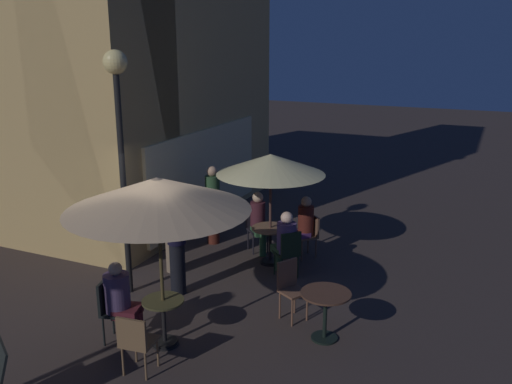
# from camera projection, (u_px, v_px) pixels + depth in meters

# --- Properties ---
(ground_plane) EXTENTS (60.00, 60.00, 0.00)m
(ground_plane) POSITION_uv_depth(u_px,v_px,m) (149.00, 310.00, 9.06)
(ground_plane) COLOR #3B302C
(cafe_building) EXTENTS (7.00, 8.31, 9.01)m
(cafe_building) POSITION_uv_depth(u_px,v_px,m) (76.00, 30.00, 12.29)
(cafe_building) COLOR tan
(cafe_building) RESTS_ON ground
(street_lamp_near_corner) EXTENTS (0.39, 0.39, 4.16)m
(street_lamp_near_corner) POSITION_uv_depth(u_px,v_px,m) (119.00, 113.00, 8.89)
(street_lamp_near_corner) COLOR black
(street_lamp_near_corner) RESTS_ON ground
(cafe_table_0) EXTENTS (0.74, 0.74, 0.75)m
(cafe_table_0) POSITION_uv_depth(u_px,v_px,m) (270.00, 237.00, 10.83)
(cafe_table_0) COLOR black
(cafe_table_0) RESTS_ON ground
(cafe_table_1) EXTENTS (0.61, 0.61, 0.71)m
(cafe_table_1) POSITION_uv_depth(u_px,v_px,m) (164.00, 315.00, 7.93)
(cafe_table_1) COLOR black
(cafe_table_1) RESTS_ON ground
(cafe_table_2) EXTENTS (0.75, 0.75, 0.75)m
(cafe_table_2) POSITION_uv_depth(u_px,v_px,m) (325.00, 305.00, 8.06)
(cafe_table_2) COLOR black
(cafe_table_2) RESTS_ON ground
(patio_umbrella_0) EXTENTS (2.09, 2.09, 2.22)m
(patio_umbrella_0) POSITION_uv_depth(u_px,v_px,m) (271.00, 165.00, 10.43)
(patio_umbrella_0) COLOR black
(patio_umbrella_0) RESTS_ON ground
(patio_umbrella_1) EXTENTS (2.56, 2.56, 2.53)m
(patio_umbrella_1) POSITION_uv_depth(u_px,v_px,m) (158.00, 194.00, 7.44)
(patio_umbrella_1) COLOR black
(patio_umbrella_1) RESTS_ON ground
(cafe_chair_0) EXTENTS (0.57, 0.57, 0.93)m
(cafe_chair_0) POSITION_uv_depth(u_px,v_px,m) (289.00, 250.00, 10.13)
(cafe_chair_0) COLOR black
(cafe_chair_0) RESTS_ON ground
(cafe_chair_1) EXTENTS (0.57, 0.57, 0.87)m
(cafe_chair_1) POSITION_uv_depth(u_px,v_px,m) (309.00, 232.00, 11.18)
(cafe_chair_1) COLOR brown
(cafe_chair_1) RESTS_ON ground
(cafe_chair_2) EXTENTS (0.57, 0.57, 0.96)m
(cafe_chair_2) POSITION_uv_depth(u_px,v_px,m) (256.00, 224.00, 11.53)
(cafe_chair_2) COLOR black
(cafe_chair_2) RESTS_ON ground
(cafe_chair_3) EXTENTS (0.53, 0.53, 0.96)m
(cafe_chair_3) POSITION_uv_depth(u_px,v_px,m) (112.00, 305.00, 8.02)
(cafe_chair_3) COLOR black
(cafe_chair_3) RESTS_ON ground
(cafe_chair_4) EXTENTS (0.47, 0.47, 0.87)m
(cafe_chair_4) POSITION_uv_depth(u_px,v_px,m) (136.00, 339.00, 7.20)
(cafe_chair_4) COLOR brown
(cafe_chair_4) RESTS_ON ground
(cafe_chair_5) EXTENTS (0.52, 0.52, 0.96)m
(cafe_chair_5) POSITION_uv_depth(u_px,v_px,m) (290.00, 284.00, 8.69)
(cafe_chair_5) COLOR brown
(cafe_chair_5) RESTS_ON ground
(patron_seated_0) EXTENTS (0.53, 0.54, 1.27)m
(patron_seated_0) POSITION_uv_depth(u_px,v_px,m) (285.00, 239.00, 10.21)
(patron_seated_0) COLOR #314F2E
(patron_seated_0) RESTS_ON ground
(patron_seated_1) EXTENTS (0.50, 0.49, 1.29)m
(patron_seated_1) POSITION_uv_depth(u_px,v_px,m) (303.00, 224.00, 11.07)
(patron_seated_1) COLOR #5A2E66
(patron_seated_1) RESTS_ON ground
(patron_seated_2) EXTENTS (0.49, 0.49, 1.29)m
(patron_seated_2) POSITION_uv_depth(u_px,v_px,m) (259.00, 219.00, 11.36)
(patron_seated_2) COLOR #284E2F
(patron_seated_2) RESTS_ON ground
(patron_seated_3) EXTENTS (0.46, 0.55, 1.25)m
(patron_seated_3) POSITION_uv_depth(u_px,v_px,m) (120.00, 297.00, 7.96)
(patron_seated_3) COLOR #551B24
(patron_seated_3) RESTS_ON ground
(patron_standing_4) EXTENTS (0.32, 0.32, 1.79)m
(patron_standing_4) POSITION_uv_depth(u_px,v_px,m) (172.00, 226.00, 10.36)
(patron_standing_4) COLOR #846D55
(patron_standing_4) RESTS_ON ground
(patron_standing_5) EXTENTS (0.31, 0.31, 1.72)m
(patron_standing_5) POSITION_uv_depth(u_px,v_px,m) (213.00, 204.00, 11.82)
(patron_standing_5) COLOR #521F16
(patron_standing_5) RESTS_ON ground
(patron_standing_6) EXTENTS (0.32, 0.32, 1.80)m
(patron_standing_6) POSITION_uv_depth(u_px,v_px,m) (177.00, 244.00, 9.43)
(patron_standing_6) COLOR black
(patron_standing_6) RESTS_ON ground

